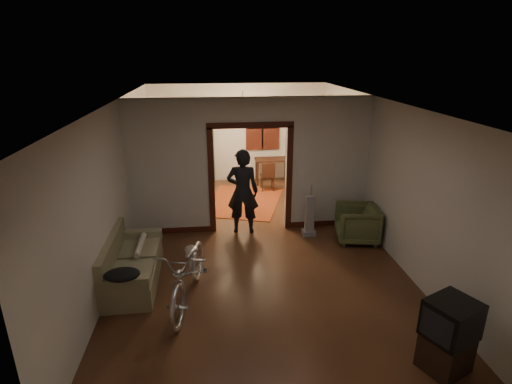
{
  "coord_description": "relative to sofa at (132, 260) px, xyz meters",
  "views": [
    {
      "loc": [
        -0.78,
        -7.16,
        3.65
      ],
      "look_at": [
        0.0,
        -0.3,
        1.2
      ],
      "focal_mm": 28.0,
      "sensor_mm": 36.0,
      "label": 1
    }
  ],
  "objects": [
    {
      "name": "floor",
      "position": [
        2.15,
        1.18,
        -0.41
      ],
      "size": [
        5.0,
        8.5,
        0.01
      ],
      "primitive_type": "cube",
      "color": "#381E12",
      "rests_on": "ground"
    },
    {
      "name": "ceiling",
      "position": [
        2.15,
        1.18,
        2.39
      ],
      "size": [
        5.0,
        8.5,
        0.01
      ],
      "primitive_type": "cube",
      "color": "white",
      "rests_on": "floor"
    },
    {
      "name": "wall_back",
      "position": [
        2.15,
        5.43,
        0.99
      ],
      "size": [
        5.0,
        0.02,
        2.8
      ],
      "primitive_type": "cube",
      "color": "beige",
      "rests_on": "floor"
    },
    {
      "name": "wall_left",
      "position": [
        -0.35,
        1.18,
        0.99
      ],
      "size": [
        0.02,
        8.5,
        2.8
      ],
      "primitive_type": "cube",
      "color": "beige",
      "rests_on": "floor"
    },
    {
      "name": "wall_right",
      "position": [
        4.65,
        1.18,
        0.99
      ],
      "size": [
        0.02,
        8.5,
        2.8
      ],
      "primitive_type": "cube",
      "color": "beige",
      "rests_on": "floor"
    },
    {
      "name": "partition_wall",
      "position": [
        2.15,
        1.93,
        0.99
      ],
      "size": [
        5.0,
        0.14,
        2.8
      ],
      "primitive_type": "cube",
      "color": "beige",
      "rests_on": "floor"
    },
    {
      "name": "door_casing",
      "position": [
        2.15,
        1.93,
        0.69
      ],
      "size": [
        1.74,
        0.2,
        2.32
      ],
      "primitive_type": "cube",
      "color": "#38130C",
      "rests_on": "floor"
    },
    {
      "name": "far_window",
      "position": [
        2.85,
        5.39,
        1.14
      ],
      "size": [
        0.98,
        0.06,
        1.28
      ],
      "primitive_type": "cube",
      "color": "black",
      "rests_on": "wall_back"
    },
    {
      "name": "chandelier",
      "position": [
        2.15,
        3.68,
        1.94
      ],
      "size": [
        0.24,
        0.24,
        0.24
      ],
      "primitive_type": "sphere",
      "color": "#FFE0A5",
      "rests_on": "ceiling"
    },
    {
      "name": "light_switch",
      "position": [
        3.2,
        1.85,
        0.84
      ],
      "size": [
        0.08,
        0.01,
        0.12
      ],
      "primitive_type": "cube",
      "color": "silver",
      "rests_on": "partition_wall"
    },
    {
      "name": "sofa",
      "position": [
        0.0,
        0.0,
        0.0
      ],
      "size": [
        0.83,
        1.79,
        0.82
      ],
      "primitive_type": "cube",
      "rotation": [
        0.0,
        0.0,
        0.02
      ],
      "color": "#72704C",
      "rests_on": "floor"
    },
    {
      "name": "rolled_paper",
      "position": [
        0.1,
        0.3,
        0.12
      ],
      "size": [
        0.1,
        0.79,
        0.1
      ],
      "primitive_type": "cylinder",
      "rotation": [
        1.57,
        0.0,
        0.0
      ],
      "color": "beige",
      "rests_on": "sofa"
    },
    {
      "name": "jacket",
      "position": [
        0.05,
        -0.91,
        0.27
      ],
      "size": [
        0.5,
        0.37,
        0.15
      ],
      "primitive_type": "ellipsoid",
      "color": "black",
      "rests_on": "sofa"
    },
    {
      "name": "bicycle",
      "position": [
        0.96,
        -0.64,
        0.1
      ],
      "size": [
        1.01,
        2.03,
        1.02
      ],
      "primitive_type": "imported",
      "rotation": [
        0.0,
        0.0,
        -0.18
      ],
      "color": "silver",
      "rests_on": "floor"
    },
    {
      "name": "armchair",
      "position": [
        4.22,
        1.09,
        -0.04
      ],
      "size": [
        0.94,
        0.92,
        0.74
      ],
      "primitive_type": "imported",
      "rotation": [
        0.0,
        0.0,
        -1.75
      ],
      "color": "#4E5731",
      "rests_on": "floor"
    },
    {
      "name": "tv_stand",
      "position": [
        4.07,
        -2.39,
        -0.18
      ],
      "size": [
        0.65,
        0.63,
        0.46
      ],
      "primitive_type": "cube",
      "rotation": [
        0.0,
        0.0,
        0.43
      ],
      "color": "black",
      "rests_on": "floor"
    },
    {
      "name": "crt_tv",
      "position": [
        4.07,
        -2.39,
        0.3
      ],
      "size": [
        0.7,
        0.67,
        0.47
      ],
      "primitive_type": "cube",
      "rotation": [
        0.0,
        0.0,
        0.43
      ],
      "color": "black",
      "rests_on": "tv_stand"
    },
    {
      "name": "vacuum",
      "position": [
        3.33,
        1.44,
        0.03
      ],
      "size": [
        0.32,
        0.28,
        0.87
      ],
      "primitive_type": "cube",
      "rotation": [
        0.0,
        0.0,
        0.28
      ],
      "color": "gray",
      "rests_on": "floor"
    },
    {
      "name": "person",
      "position": [
        1.97,
        1.77,
        0.49
      ],
      "size": [
        0.71,
        0.52,
        1.8
      ],
      "primitive_type": "imported",
      "rotation": [
        0.0,
        0.0,
        3.0
      ],
      "color": "black",
      "rests_on": "floor"
    },
    {
      "name": "oriental_rug",
      "position": [
        2.12,
        3.54,
        -0.4
      ],
      "size": [
        2.39,
        2.75,
        0.02
      ],
      "primitive_type": "cube",
      "rotation": [
        0.0,
        0.0,
        -0.31
      ],
      "color": "maroon",
      "rests_on": "floor"
    },
    {
      "name": "locker",
      "position": [
        0.93,
        5.2,
        0.51
      ],
      "size": [
        1.02,
        0.72,
        1.84
      ],
      "primitive_type": "cube",
      "rotation": [
        0.0,
        0.0,
        -0.24
      ],
      "color": "#222C1A",
      "rests_on": "floor"
    },
    {
      "name": "globe",
      "position": [
        0.93,
        5.2,
        1.53
      ],
      "size": [
        0.26,
        0.26,
        0.26
      ],
      "primitive_type": "sphere",
      "color": "#1E5972",
      "rests_on": "locker"
    },
    {
      "name": "desk",
      "position": [
        3.08,
        5.0,
        -0.05
      ],
      "size": [
        1.08,
        0.79,
        0.71
      ],
      "primitive_type": "cube",
      "rotation": [
        0.0,
        0.0,
        0.28
      ],
      "color": "black",
      "rests_on": "floor"
    },
    {
      "name": "desk_chair",
      "position": [
        2.86,
        4.37,
        0.0
      ],
      "size": [
        0.45,
        0.45,
        0.82
      ],
      "primitive_type": "cube",
      "rotation": [
        0.0,
        0.0,
        0.27
      ],
      "color": "black",
      "rests_on": "floor"
    }
  ]
}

